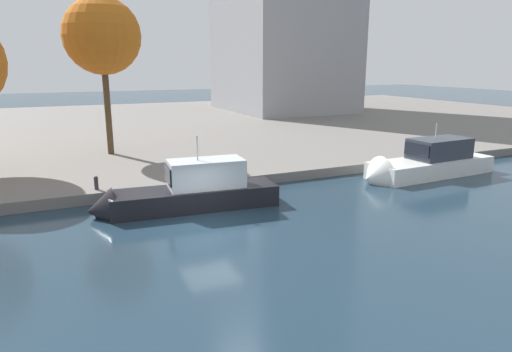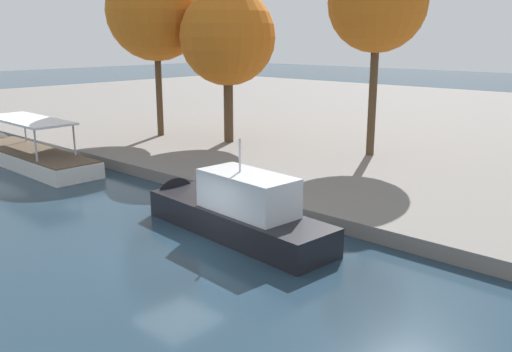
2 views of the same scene
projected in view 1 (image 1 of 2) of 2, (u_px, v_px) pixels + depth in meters
ground_plane at (210, 226)px, 20.71m from camera, size 220.00×220.00×0.00m
dock_promenade at (113, 128)px, 49.82m from camera, size 120.00×55.00×0.60m
motor_yacht_1 at (185, 195)px, 22.94m from camera, size 9.55×3.00×4.44m
motor_yacht_2 at (424, 166)px, 29.68m from camera, size 10.13×3.20×4.36m
mooring_bollard_0 at (419, 150)px, 33.07m from camera, size 0.28×0.28×0.83m
mooring_bollard_1 at (96, 182)px, 24.32m from camera, size 0.23×0.23×0.75m
tree_1 at (101, 37)px, 32.20m from camera, size 5.45×5.45×11.24m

